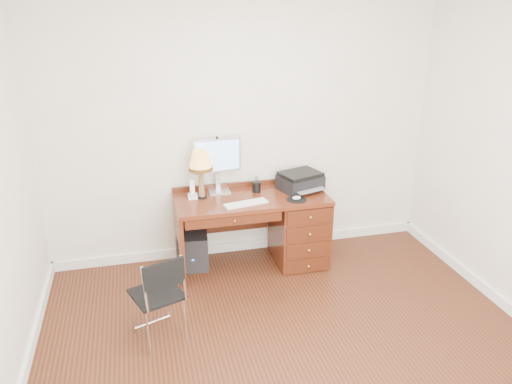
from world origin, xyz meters
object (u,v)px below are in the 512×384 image
object	(u,v)px
phone	(193,193)
chair	(157,292)
monitor	(218,159)
leg_lamp	(200,163)
equipment_box	(192,251)
printer	(300,181)
desk	(282,225)

from	to	relation	value
phone	chair	world-z (taller)	phone
monitor	chair	distance (m)	1.60
leg_lamp	monitor	bearing A→B (deg)	35.64
phone	chair	xyz separation A→B (m)	(-0.44, -1.16, -0.34)
phone	equipment_box	distance (m)	0.63
printer	chair	world-z (taller)	printer
equipment_box	chair	bearing A→B (deg)	-103.66
monitor	chair	xyz separation A→B (m)	(-0.72, -1.29, -0.62)
phone	printer	bearing A→B (deg)	2.03
monitor	printer	distance (m)	0.87
chair	equipment_box	xyz separation A→B (m)	(0.40, 1.15, -0.29)
leg_lamp	desk	bearing A→B (deg)	-6.99
monitor	leg_lamp	world-z (taller)	monitor
desk	printer	size ratio (longest dim) A/B	3.09
monitor	leg_lamp	distance (m)	0.24
printer	chair	bearing A→B (deg)	-161.13
monitor	printer	xyz separation A→B (m)	(0.82, -0.15, -0.26)
desk	chair	xyz separation A→B (m)	(-1.32, -1.05, 0.06)
printer	monitor	bearing A→B (deg)	151.98
chair	phone	bearing A→B (deg)	49.37
phone	chair	size ratio (longest dim) A/B	0.25
desk	printer	bearing A→B (deg)	23.03
printer	phone	size ratio (longest dim) A/B	2.51
chair	printer	bearing A→B (deg)	16.66
monitor	leg_lamp	size ratio (longest dim) A/B	1.13
leg_lamp	equipment_box	world-z (taller)	leg_lamp
desk	phone	bearing A→B (deg)	173.40
desk	phone	size ratio (longest dim) A/B	7.75
chair	equipment_box	size ratio (longest dim) A/B	2.16
leg_lamp	phone	world-z (taller)	leg_lamp
printer	equipment_box	distance (m)	1.31
desk	monitor	world-z (taller)	monitor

